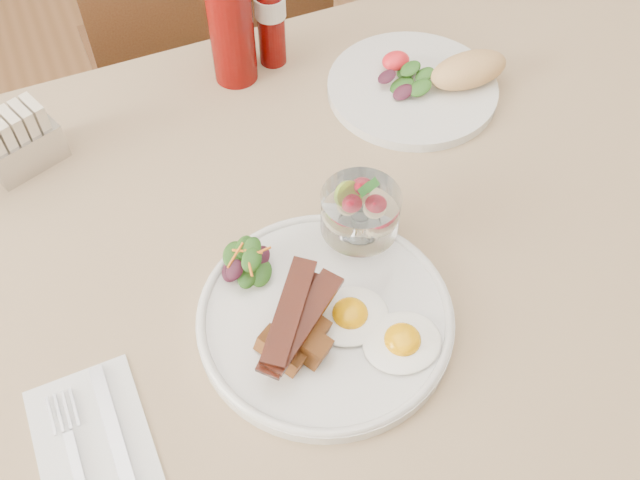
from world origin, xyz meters
TOP-DOWN VIEW (x-y plane):
  - table at (0.00, 0.00)m, footprint 1.33×0.88m
  - chair_far at (0.00, 0.66)m, footprint 0.42×0.42m
  - main_plate at (-0.08, -0.09)m, footprint 0.28×0.28m
  - fried_eggs at (-0.04, -0.13)m, footprint 0.14×0.15m
  - bacon_potato_pile at (-0.12, -0.11)m, footprint 0.12×0.11m
  - side_salad at (-0.14, -0.00)m, footprint 0.07×0.06m
  - fruit_cup at (-0.01, -0.01)m, footprint 0.09×0.09m
  - second_plate at (0.20, 0.20)m, footprint 0.25×0.24m
  - ketchup_bottle at (-0.03, 0.34)m, footprint 0.08×0.08m
  - hot_sauce_bottle at (0.03, 0.35)m, footprint 0.06×0.06m
  - sugar_caddy at (-0.34, 0.29)m, footprint 0.11×0.08m
  - napkin_cutlery at (-0.34, -0.14)m, footprint 0.11×0.20m

SIDE VIEW (x-z plane):
  - chair_far at x=0.00m, z-range 0.06..0.99m
  - table at x=0.00m, z-range 0.29..1.04m
  - napkin_cutlery at x=-0.34m, z-range 0.75..0.76m
  - main_plate at x=-0.08m, z-range 0.75..0.77m
  - second_plate at x=0.20m, z-range 0.74..0.80m
  - fried_eggs at x=-0.04m, z-range 0.76..0.79m
  - side_salad at x=-0.14m, z-range 0.77..0.80m
  - sugar_caddy at x=-0.34m, z-range 0.75..0.83m
  - bacon_potato_pile at x=-0.12m, z-range 0.77..0.82m
  - fruit_cup at x=-0.01m, z-range 0.77..0.86m
  - hot_sauce_bottle at x=0.03m, z-range 0.75..0.90m
  - ketchup_bottle at x=-0.03m, z-range 0.75..0.93m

